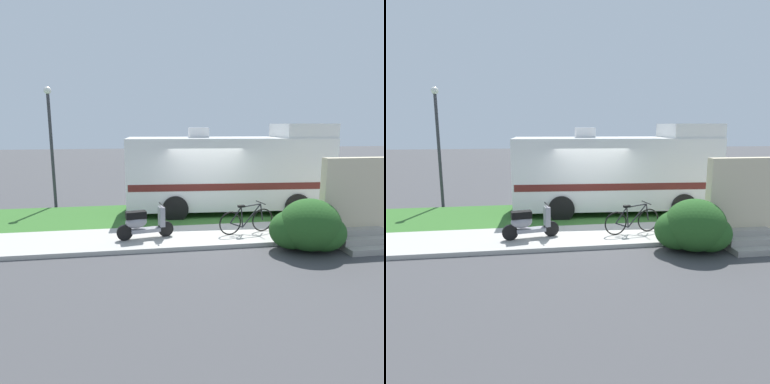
% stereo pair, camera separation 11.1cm
% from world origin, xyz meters
% --- Properties ---
extents(ground_plane, '(80.00, 80.00, 0.00)m').
position_xyz_m(ground_plane, '(0.00, 0.00, 0.00)').
color(ground_plane, '#424244').
extents(sidewalk, '(24.00, 2.00, 0.12)m').
position_xyz_m(sidewalk, '(0.00, -1.20, 0.06)').
color(sidewalk, '#ADAAA3').
rests_on(sidewalk, ground).
extents(grass_strip, '(24.00, 3.40, 0.08)m').
position_xyz_m(grass_strip, '(0.00, 1.50, 0.04)').
color(grass_strip, '#336628').
rests_on(grass_strip, ground).
extents(motorhome_rv, '(7.50, 2.82, 3.32)m').
position_xyz_m(motorhome_rv, '(1.18, 1.73, 1.57)').
color(motorhome_rv, silver).
rests_on(motorhome_rv, ground).
extents(scooter, '(1.60, 0.57, 0.97)m').
position_xyz_m(scooter, '(-2.16, -1.33, 0.58)').
color(scooter, black).
rests_on(scooter, ground).
extents(bicycle, '(1.74, 0.53, 0.90)m').
position_xyz_m(bicycle, '(0.87, -1.28, 0.51)').
color(bicycle, black).
rests_on(bicycle, ground).
extents(pickup_truck_near, '(5.18, 2.44, 1.88)m').
position_xyz_m(pickup_truck_near, '(4.31, 6.18, 1.00)').
color(pickup_truck_near, silver).
rests_on(pickup_truck_near, ground).
extents(porch_steps, '(2.00, 1.26, 2.40)m').
position_xyz_m(porch_steps, '(3.70, -2.29, 0.97)').
color(porch_steps, '#9E998E').
rests_on(porch_steps, ground).
extents(bush_by_porch, '(1.93, 1.45, 1.37)m').
position_xyz_m(bush_by_porch, '(2.08, -2.68, 0.65)').
color(bush_by_porch, '#23511E').
rests_on(bush_by_porch, ground).
extents(bottle_green, '(0.07, 0.07, 0.26)m').
position_xyz_m(bottle_green, '(2.52, -1.22, 0.23)').
color(bottle_green, navy).
rests_on(bottle_green, ground).
extents(street_lamp_post, '(0.28, 0.28, 4.71)m').
position_xyz_m(street_lamp_post, '(-5.58, 3.60, 2.82)').
color(street_lamp_post, '#333338').
rests_on(street_lamp_post, ground).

